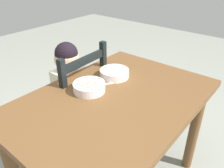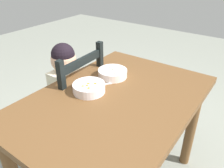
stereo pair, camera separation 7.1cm
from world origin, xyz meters
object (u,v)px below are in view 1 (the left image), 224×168
bowl_of_carrots (89,87)px  spoon (98,85)px  bowl_of_peas (114,73)px  dining_chair (74,106)px  child_figure (72,86)px  dining_table (114,115)px

bowl_of_carrots → spoon: 0.08m
bowl_of_peas → spoon: size_ratio=1.54×
dining_chair → bowl_of_carrots: bearing=-111.7°
child_figure → spoon: (-0.04, -0.29, 0.13)m
spoon → bowl_of_peas: bearing=-2.9°
bowl_of_carrots → bowl_of_peas: bearing=0.0°
dining_table → bowl_of_carrots: 0.22m
child_figure → bowl_of_carrots: child_figure is taller
bowl_of_peas → spoon: 0.15m
bowl_of_peas → dining_table: bearing=-141.7°
child_figure → spoon: size_ratio=7.72×
child_figure → bowl_of_carrots: size_ratio=5.06×
child_figure → dining_chair: bearing=57.7°
dining_table → child_figure: child_figure is taller
dining_chair → bowl_of_carrots: dining_chair is taller
spoon → child_figure: bearing=82.5°
bowl_of_carrots → spoon: bearing=5.6°
dining_table → bowl_of_peas: bearing=38.3°
dining_chair → bowl_of_peas: 0.46m
dining_table → child_figure: bearing=80.2°
bowl_of_peas → spoon: bowl_of_peas is taller
child_figure → bowl_of_carrots: bearing=-111.5°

